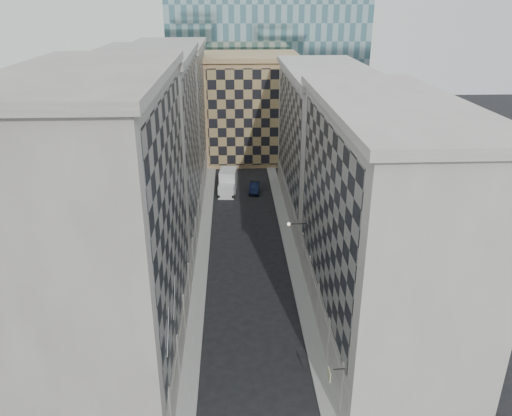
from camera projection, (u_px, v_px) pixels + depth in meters
name	position (u px, v px, depth m)	size (l,w,h in m)	color
sidewalk_west	(203.00, 251.00, 59.29)	(1.50, 100.00, 0.15)	gray
sidewalk_east	(291.00, 249.00, 59.76)	(1.50, 100.00, 0.15)	gray
bldg_left_a	(108.00, 233.00, 36.98)	(10.80, 22.80, 23.70)	gray
bldg_left_b	(151.00, 154.00, 57.40)	(10.80, 22.80, 22.70)	#9C9A91
bldg_left_c	(172.00, 116.00, 77.83)	(10.80, 22.80, 21.70)	gray
bldg_right_a	(380.00, 223.00, 42.22)	(10.80, 26.80, 20.70)	#ABA59D
bldg_right_b	(324.00, 143.00, 67.24)	(10.80, 28.80, 19.70)	#ABA59D
tan_block	(251.00, 107.00, 90.81)	(16.80, 14.80, 18.80)	tan
church_tower	(237.00, 3.00, 96.85)	(7.20, 7.20, 51.50)	#322C26
flagpoles_left	(171.00, 313.00, 34.09)	(0.10, 6.33, 2.33)	gray
bracket_lamp	(290.00, 224.00, 51.81)	(1.98, 0.36, 0.36)	black
box_truck	(228.00, 183.00, 77.01)	(3.01, 6.28, 3.33)	white
dark_car	(254.00, 188.00, 77.27)	(1.53, 4.39, 1.45)	black
shop_sign	(330.00, 374.00, 34.58)	(1.20, 0.80, 0.88)	black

